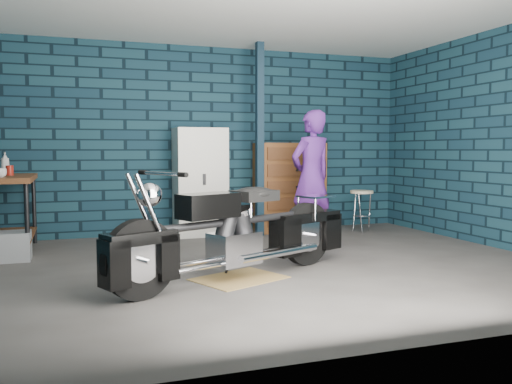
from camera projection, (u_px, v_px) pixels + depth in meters
ground at (272, 266)px, 5.67m from camera, size 6.00×6.00×0.00m
room_walls at (255, 88)px, 6.05m from camera, size 6.02×5.01×2.71m
support_post at (260, 140)px, 7.58m from camera, size 0.10×0.10×2.70m
workbench at (8, 214)px, 6.34m from camera, size 0.60×1.40×0.91m
drip_mat at (239, 278)px, 5.09m from camera, size 0.96×0.86×0.01m
motorcycle at (239, 224)px, 5.05m from camera, size 2.41×1.52×1.04m
person at (311, 177)px, 7.01m from camera, size 0.72×0.58×1.72m
storage_bin at (6, 247)px, 5.90m from camera, size 0.51×0.36×0.32m
locker at (200, 182)px, 7.64m from camera, size 0.71×0.51×1.52m
tool_chest at (290, 187)px, 8.09m from camera, size 0.98×0.55×1.31m
shop_stool at (361, 211)px, 8.00m from camera, size 0.38×0.38×0.61m
cup_a at (0, 173)px, 5.93m from camera, size 0.14×0.14×0.10m
mug_red at (10, 170)px, 6.39m from camera, size 0.11×0.11×0.12m
bottle at (5, 163)px, 6.76m from camera, size 0.12×0.12×0.28m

